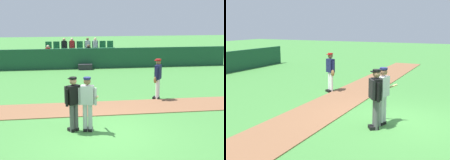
{
  "view_description": "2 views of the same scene",
  "coord_description": "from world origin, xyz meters",
  "views": [
    {
      "loc": [
        -1.09,
        -9.52,
        3.75
      ],
      "look_at": [
        0.6,
        2.06,
        1.28
      ],
      "focal_mm": 52.35,
      "sensor_mm": 36.0,
      "label": 1
    },
    {
      "loc": [
        -8.63,
        -2.16,
        3.0
      ],
      "look_at": [
        0.17,
        2.1,
        1.14
      ],
      "focal_mm": 46.74,
      "sensor_mm": 36.0,
      "label": 2
    }
  ],
  "objects": [
    {
      "name": "runner_navy_jersey",
      "position": [
        2.84,
        3.77,
        0.96
      ],
      "size": [
        0.48,
        0.58,
        1.76
      ],
      "color": "white",
      "rests_on": "ground"
    },
    {
      "name": "infield_dirt_path",
      "position": [
        0.0,
        2.73,
        0.01
      ],
      "size": [
        28.0,
        1.89,
        0.03
      ],
      "primitive_type": "cube",
      "color": "brown",
      "rests_on": "ground"
    },
    {
      "name": "umpire_home_plate",
      "position": [
        -0.87,
        0.41,
        1.0
      ],
      "size": [
        0.53,
        0.47,
        1.76
      ],
      "color": "#4C4C4C",
      "rests_on": "ground"
    },
    {
      "name": "ground_plane",
      "position": [
        0.0,
        0.0,
        0.0
      ],
      "size": [
        80.0,
        80.0,
        0.0
      ],
      "primitive_type": "plane",
      "color": "#42843A"
    },
    {
      "name": "batter_grey_jersey",
      "position": [
        -0.42,
        0.32,
        0.97
      ],
      "size": [
        0.61,
        0.8,
        1.76
      ],
      "color": "#B2B2B2",
      "rests_on": "ground"
    }
  ]
}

